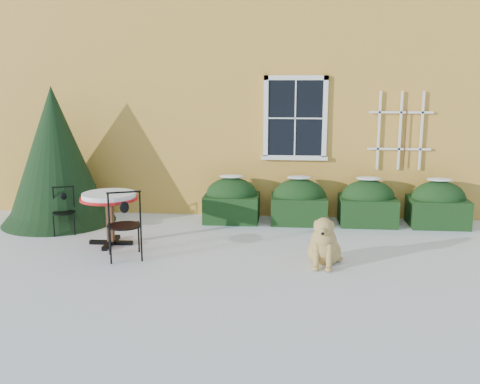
# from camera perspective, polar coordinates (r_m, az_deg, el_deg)

# --- Properties ---
(ground) EXTENTS (80.00, 80.00, 0.00)m
(ground) POSITION_cam_1_polar(r_m,az_deg,el_deg) (8.02, -0.64, -7.76)
(ground) COLOR white
(ground) RESTS_ON ground
(house) EXTENTS (12.40, 8.40, 6.40)m
(house) POSITION_cam_1_polar(r_m,az_deg,el_deg) (14.55, 2.16, 13.83)
(house) COLOR #F1B146
(house) RESTS_ON ground
(hedge_row) EXTENTS (4.95, 0.80, 0.91)m
(hedge_row) POSITION_cam_1_polar(r_m,az_deg,el_deg) (10.36, 9.90, -1.13)
(hedge_row) COLOR black
(hedge_row) RESTS_ON ground
(evergreen_shrub) EXTENTS (2.15, 2.15, 2.60)m
(evergreen_shrub) POSITION_cam_1_polar(r_m,az_deg,el_deg) (10.77, -19.00, 2.38)
(evergreen_shrub) COLOR black
(evergreen_shrub) RESTS_ON ground
(bistro_table) EXTENTS (0.94, 0.94, 0.88)m
(bistro_table) POSITION_cam_1_polar(r_m,az_deg,el_deg) (9.06, -13.78, -1.02)
(bistro_table) COLOR black
(bistro_table) RESTS_ON ground
(patio_chair_near) EXTENTS (0.63, 0.62, 1.09)m
(patio_chair_near) POSITION_cam_1_polar(r_m,az_deg,el_deg) (8.31, -12.23, -3.39)
(patio_chair_near) COLOR black
(patio_chair_near) RESTS_ON ground
(patio_chair_far) EXTENTS (0.47, 0.47, 0.83)m
(patio_chair_far) POSITION_cam_1_polar(r_m,az_deg,el_deg) (10.04, -18.27, -1.89)
(patio_chair_far) COLOR black
(patio_chair_far) RESTS_ON ground
(dog) EXTENTS (0.57, 0.87, 0.80)m
(dog) POSITION_cam_1_polar(r_m,az_deg,el_deg) (7.97, 8.95, -5.61)
(dog) COLOR tan
(dog) RESTS_ON ground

